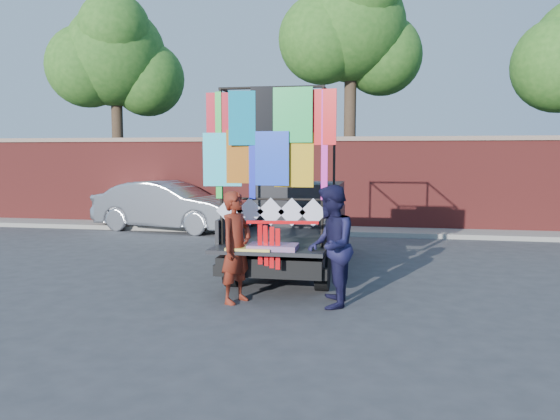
% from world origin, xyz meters
% --- Properties ---
extents(ground, '(90.00, 90.00, 0.00)m').
position_xyz_m(ground, '(0.00, 0.00, 0.00)').
color(ground, '#38383A').
rests_on(ground, ground).
extents(brick_wall, '(30.00, 0.45, 2.61)m').
position_xyz_m(brick_wall, '(0.00, 7.00, 1.33)').
color(brick_wall, maroon).
rests_on(brick_wall, ground).
extents(curb, '(30.00, 1.20, 0.12)m').
position_xyz_m(curb, '(0.00, 6.30, 0.06)').
color(curb, gray).
rests_on(curb, ground).
extents(tree_left, '(4.20, 3.30, 7.05)m').
position_xyz_m(tree_left, '(-6.48, 8.12, 5.12)').
color(tree_left, '#38281C').
rests_on(tree_left, ground).
extents(tree_mid, '(4.20, 3.30, 7.73)m').
position_xyz_m(tree_mid, '(1.02, 8.12, 5.70)').
color(tree_mid, '#38281C').
rests_on(tree_mid, ground).
extents(pickup_truck, '(1.98, 4.98, 3.13)m').
position_xyz_m(pickup_truck, '(0.34, 1.97, 0.79)').
color(pickup_truck, black).
rests_on(pickup_truck, ground).
extents(sedan, '(4.38, 2.13, 1.38)m').
position_xyz_m(sedan, '(-3.88, 5.93, 0.69)').
color(sedan, '#B4B6BC').
rests_on(sedan, ground).
extents(woman, '(0.58, 0.69, 1.62)m').
position_xyz_m(woman, '(-0.09, -0.89, 0.81)').
color(woman, maroon).
rests_on(woman, ground).
extents(man, '(0.69, 0.87, 1.72)m').
position_xyz_m(man, '(1.27, -0.86, 0.86)').
color(man, '#171637').
rests_on(man, ground).
extents(streamer_bundle, '(1.02, 0.19, 0.70)m').
position_xyz_m(streamer_bundle, '(0.48, -0.89, 0.98)').
color(streamer_bundle, '#F60D11').
rests_on(streamer_bundle, ground).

